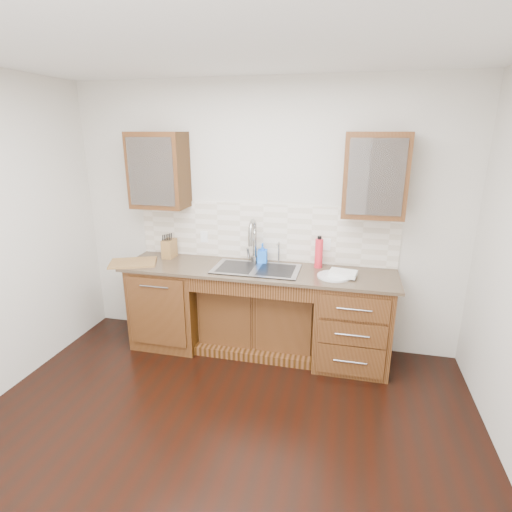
% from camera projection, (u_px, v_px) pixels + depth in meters
% --- Properties ---
extents(ground, '(4.00, 3.50, 0.10)m').
position_uv_depth(ground, '(211.00, 457.00, 2.88)').
color(ground, black).
extents(ceiling, '(4.00, 3.50, 0.10)m').
position_uv_depth(ceiling, '(193.00, 19.00, 2.05)').
color(ceiling, white).
rests_on(ceiling, wall_back).
extents(wall_back, '(4.00, 0.10, 2.70)m').
position_uv_depth(wall_back, '(265.00, 217.00, 4.14)').
color(wall_back, beige).
rests_on(wall_back, ground).
extents(base_cabinet_left, '(0.70, 0.62, 0.88)m').
position_uv_depth(base_cabinet_left, '(171.00, 303.00, 4.28)').
color(base_cabinet_left, '#593014').
rests_on(base_cabinet_left, ground).
extents(base_cabinet_center, '(1.20, 0.44, 0.70)m').
position_uv_depth(base_cabinet_center, '(259.00, 316.00, 4.18)').
color(base_cabinet_center, '#593014').
rests_on(base_cabinet_center, ground).
extents(base_cabinet_right, '(0.70, 0.62, 0.88)m').
position_uv_depth(base_cabinet_right, '(352.00, 322.00, 3.86)').
color(base_cabinet_right, '#593014').
rests_on(base_cabinet_right, ground).
extents(countertop, '(2.70, 0.65, 0.03)m').
position_uv_depth(countertop, '(257.00, 270.00, 3.92)').
color(countertop, '#84705B').
rests_on(countertop, base_cabinet_left).
extents(backsplash, '(2.70, 0.02, 0.59)m').
position_uv_depth(backsplash, '(264.00, 232.00, 4.12)').
color(backsplash, beige).
rests_on(backsplash, wall_back).
extents(sink, '(0.84, 0.46, 0.19)m').
position_uv_depth(sink, '(256.00, 277.00, 3.93)').
color(sink, '#9E9EA5').
rests_on(sink, countertop).
extents(faucet, '(0.04, 0.04, 0.40)m').
position_uv_depth(faucet, '(255.00, 243.00, 4.08)').
color(faucet, '#999993').
rests_on(faucet, countertop).
extents(filter_tap, '(0.02, 0.02, 0.24)m').
position_uv_depth(filter_tap, '(279.00, 252.00, 4.05)').
color(filter_tap, '#999993').
rests_on(filter_tap, countertop).
extents(upper_cabinet_left, '(0.55, 0.34, 0.75)m').
position_uv_depth(upper_cabinet_left, '(159.00, 170.00, 4.02)').
color(upper_cabinet_left, '#593014').
rests_on(upper_cabinet_left, wall_back).
extents(upper_cabinet_right, '(0.55, 0.34, 0.75)m').
position_uv_depth(upper_cabinet_right, '(375.00, 175.00, 3.56)').
color(upper_cabinet_right, '#593014').
rests_on(upper_cabinet_right, wall_back).
extents(outlet_left, '(0.08, 0.01, 0.12)m').
position_uv_depth(outlet_left, '(204.00, 237.00, 4.28)').
color(outlet_left, white).
rests_on(outlet_left, backsplash).
extents(outlet_right, '(0.08, 0.01, 0.12)m').
position_uv_depth(outlet_right, '(327.00, 244.00, 3.99)').
color(outlet_right, white).
rests_on(outlet_right, backsplash).
extents(soap_bottle, '(0.10, 0.10, 0.21)m').
position_uv_depth(soap_bottle, '(262.00, 253.00, 4.06)').
color(soap_bottle, blue).
rests_on(soap_bottle, countertop).
extents(water_bottle, '(0.08, 0.08, 0.29)m').
position_uv_depth(water_bottle, '(319.00, 253.00, 3.92)').
color(water_bottle, red).
rests_on(water_bottle, countertop).
extents(plate, '(0.31, 0.31, 0.02)m').
position_uv_depth(plate, '(334.00, 276.00, 3.70)').
color(plate, silver).
rests_on(plate, countertop).
extents(dish_towel, '(0.27, 0.22, 0.04)m').
position_uv_depth(dish_towel, '(343.00, 273.00, 3.69)').
color(dish_towel, '#F3F3CC').
rests_on(dish_towel, plate).
extents(knife_block, '(0.11, 0.18, 0.20)m').
position_uv_depth(knife_block, '(169.00, 248.00, 4.26)').
color(knife_block, brown).
rests_on(knife_block, countertop).
extents(cutting_board, '(0.54, 0.47, 0.02)m').
position_uv_depth(cutting_board, '(133.00, 263.00, 4.07)').
color(cutting_board, brown).
rests_on(cutting_board, countertop).
extents(cup_left_a, '(0.15, 0.15, 0.10)m').
position_uv_depth(cup_left_a, '(151.00, 175.00, 4.06)').
color(cup_left_a, white).
rests_on(cup_left_a, upper_cabinet_left).
extents(cup_left_b, '(0.13, 0.13, 0.10)m').
position_uv_depth(cup_left_b, '(168.00, 175.00, 4.02)').
color(cup_left_b, white).
rests_on(cup_left_b, upper_cabinet_left).
extents(cup_right_a, '(0.14, 0.14, 0.10)m').
position_uv_depth(cup_right_a, '(368.00, 181.00, 3.59)').
color(cup_right_a, white).
rests_on(cup_right_a, upper_cabinet_right).
extents(cup_right_b, '(0.11, 0.11, 0.09)m').
position_uv_depth(cup_right_b, '(380.00, 182.00, 3.57)').
color(cup_right_b, white).
rests_on(cup_right_b, upper_cabinet_right).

